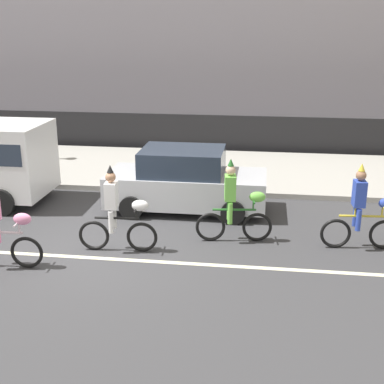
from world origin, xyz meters
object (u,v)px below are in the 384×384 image
at_px(parade_cyclist_lime, 235,206).
at_px(parade_cyclist_zebra, 118,214).
at_px(parked_car_silver, 186,181).
at_px(parade_cyclist_cobalt, 363,212).

bearing_deg(parade_cyclist_lime, parade_cyclist_zebra, -160.11).
xyz_separation_m(parade_cyclist_zebra, parked_car_silver, (1.04, 2.80, -0.06)).
distance_m(parade_cyclist_zebra, parade_cyclist_lime, 2.59).
bearing_deg(parade_cyclist_zebra, parked_car_silver, 69.63).
relative_size(parade_cyclist_zebra, parade_cyclist_cobalt, 1.00).
distance_m(parade_cyclist_zebra, parade_cyclist_cobalt, 5.25).
bearing_deg(parked_car_silver, parade_cyclist_cobalt, -25.25).
relative_size(parade_cyclist_zebra, parked_car_silver, 0.47).
xyz_separation_m(parade_cyclist_lime, parked_car_silver, (-1.40, 1.92, -0.06)).
xyz_separation_m(parade_cyclist_zebra, parade_cyclist_lime, (2.44, 0.88, 0.00)).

